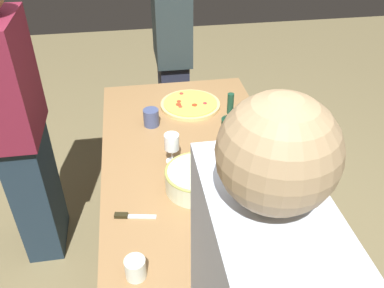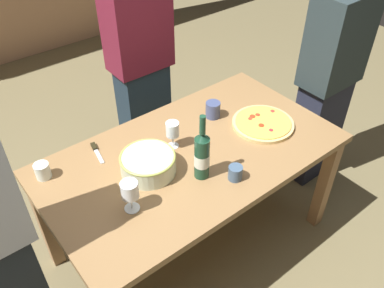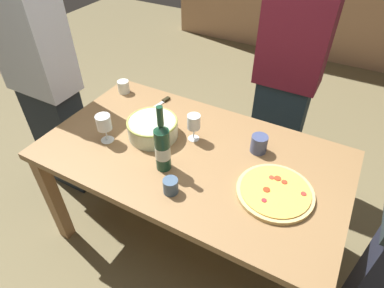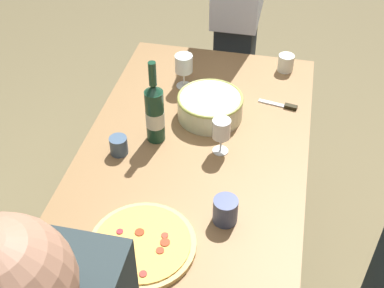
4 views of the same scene
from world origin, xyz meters
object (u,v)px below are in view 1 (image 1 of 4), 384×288
at_px(cup_amber, 135,268).
at_px(wine_glass_by_bottle, 243,195).
at_px(cup_spare, 245,137).
at_px(cup_ceramic, 151,118).
at_px(wine_glass_near_pizza, 172,143).
at_px(dining_table, 192,168).
at_px(pizza, 190,104).
at_px(pizza_knife, 129,216).
at_px(person_guest_left, 18,129).
at_px(wine_bottle, 228,136).
at_px(serving_bowl, 196,178).
at_px(person_guest_right, 172,56).

bearing_deg(cup_amber, wine_glass_by_bottle, -62.61).
bearing_deg(cup_spare, cup_ceramic, 61.23).
height_order(wine_glass_near_pizza, wine_glass_by_bottle, wine_glass_by_bottle).
distance_m(dining_table, pizza, 0.49).
bearing_deg(dining_table, wine_glass_near_pizza, 114.09).
distance_m(wine_glass_near_pizza, cup_spare, 0.41).
distance_m(cup_spare, pizza_knife, 0.75).
distance_m(dining_table, person_guest_left, 0.92).
xyz_separation_m(wine_glass_near_pizza, cup_spare, (0.09, -0.39, -0.07)).
height_order(wine_bottle, pizza_knife, wine_bottle).
height_order(wine_glass_by_bottle, pizza_knife, wine_glass_by_bottle).
distance_m(cup_amber, pizza_knife, 0.30).
xyz_separation_m(wine_glass_near_pizza, cup_ceramic, (0.35, 0.07, -0.06)).
relative_size(serving_bowl, person_guest_right, 0.18).
distance_m(serving_bowl, cup_ceramic, 0.58).
distance_m(pizza, serving_bowl, 0.74).
relative_size(wine_bottle, pizza_knife, 2.07).
xyz_separation_m(wine_glass_near_pizza, person_guest_right, (1.16, -0.14, -0.05)).
height_order(pizza, pizza_knife, pizza).
xyz_separation_m(serving_bowl, pizza_knife, (-0.13, 0.30, -0.05)).
height_order(wine_glass_near_pizza, person_guest_left, person_guest_left).
distance_m(wine_bottle, cup_amber, 0.79).
xyz_separation_m(pizza, person_guest_right, (0.64, 0.03, 0.04)).
height_order(wine_glass_near_pizza, pizza_knife, wine_glass_near_pizza).
xyz_separation_m(dining_table, pizza, (0.47, -0.07, 0.11)).
relative_size(cup_spare, person_guest_right, 0.05).
height_order(pizza, cup_amber, cup_amber).
relative_size(wine_glass_near_pizza, wine_glass_by_bottle, 0.96).
bearing_deg(dining_table, wine_glass_by_bottle, -163.52).
height_order(wine_glass_near_pizza, cup_ceramic, wine_glass_near_pizza).
xyz_separation_m(pizza, cup_ceramic, (-0.17, 0.25, 0.04)).
height_order(wine_bottle, person_guest_left, person_guest_left).
xyz_separation_m(pizza, wine_glass_by_bottle, (-0.93, -0.07, 0.10)).
distance_m(dining_table, wine_glass_by_bottle, 0.52).
relative_size(cup_amber, cup_ceramic, 0.84).
xyz_separation_m(cup_ceramic, person_guest_left, (-0.06, 0.69, 0.03)).
relative_size(wine_glass_by_bottle, cup_ceramic, 1.68).
xyz_separation_m(pizza, serving_bowl, (-0.73, 0.09, 0.04)).
bearing_deg(cup_ceramic, cup_amber, 172.34).
relative_size(serving_bowl, cup_amber, 3.42).
height_order(wine_bottle, person_guest_right, person_guest_right).
bearing_deg(cup_ceramic, person_guest_left, 94.82).
xyz_separation_m(serving_bowl, cup_spare, (0.31, -0.31, -0.02)).
height_order(pizza, serving_bowl, serving_bowl).
relative_size(pizza, person_guest_left, 0.22).
xyz_separation_m(wine_glass_by_bottle, person_guest_left, (0.70, 1.00, -0.03)).
distance_m(pizza_knife, person_guest_left, 0.84).
bearing_deg(cup_ceramic, serving_bowl, -164.36).
distance_m(dining_table, pizza_knife, 0.52).
distance_m(wine_glass_near_pizza, cup_ceramic, 0.36).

